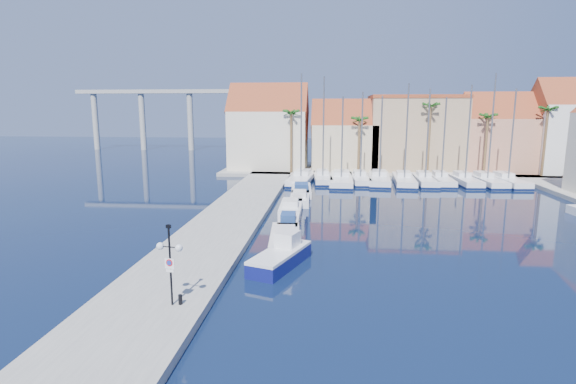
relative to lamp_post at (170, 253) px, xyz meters
The scene contains 33 objects.
ground 9.59m from the lamp_post, 32.02° to the left, with size 260.00×260.00×0.00m, color black.
quay_west 18.58m from the lamp_post, 94.13° to the left, with size 6.00×77.00×0.50m, color gray.
shore_north 55.76m from the lamp_post, 71.49° to the left, with size 54.00×16.00×0.50m, color gray.
lamp_post is the anchor object (origin of this frame).
bollard 2.45m from the lamp_post, 14.15° to the left, with size 0.20×0.20×0.50m, color black.
fishing_boat 9.07m from the lamp_post, 58.49° to the left, with size 3.75×6.04×2.01m.
motorboat_west_0 13.05m from the lamp_post, 70.29° to the left, with size 2.68×6.87×1.40m.
motorboat_west_1 17.43m from the lamp_post, 76.10° to the left, with size 1.89×5.39×1.40m.
motorboat_west_2 22.98m from the lamp_post, 80.37° to the left, with size 2.25×6.49×1.40m.
motorboat_west_3 27.69m from the lamp_post, 80.91° to the left, with size 2.24×6.30×1.40m.
motorboat_west_4 32.56m from the lamp_post, 82.59° to the left, with size 2.75×7.18×1.40m.
sailboat_0 40.92m from the lamp_post, 84.86° to the left, with size 3.64×10.98×14.48m.
sailboat_1 41.79m from the lamp_post, 81.01° to the left, with size 2.95×8.82×14.12m.
sailboat_2 41.36m from the lamp_post, 77.33° to the left, with size 3.20×11.30×11.52m.
sailboat_3 42.59m from the lamp_post, 74.18° to the left, with size 2.70×8.56×12.11m.
sailboat_4 43.60m from the lamp_post, 70.96° to the left, with size 3.54×10.53×11.62m.
sailboat_5 44.27m from the lamp_post, 66.80° to the left, with size 3.27×10.04×13.14m.
sailboat_6 45.59m from the lamp_post, 63.75° to the left, with size 2.60×9.10×12.50m.
sailboat_7 46.93m from the lamp_post, 61.54° to the left, with size 2.58×8.98×11.42m.
sailboat_8 48.34m from the lamp_post, 58.39° to the left, with size 2.88×9.21×12.97m.
sailboat_9 49.92m from the lamp_post, 55.63° to the left, with size 3.19×9.65×14.40m.
sailboat_10 51.50m from the lamp_post, 53.24° to the left, with size 3.32×9.70×12.49m.
building_0 51.96m from the lamp_post, 92.57° to the left, with size 12.30×9.00×13.50m.
building_1 52.74m from the lamp_post, 79.42° to the left, with size 10.30×8.00×11.00m.
building_2 56.79m from the lamp_post, 68.61° to the left, with size 14.20×10.20×11.50m.
building_3 61.31m from the lamp_post, 57.75° to the left, with size 10.30×8.00×12.00m.
building_4 65.82m from the lamp_post, 50.63° to the left, with size 8.30×8.00×14.00m.
palm_0 47.20m from the lamp_post, 87.95° to the left, with size 2.60×2.60×10.15m.
palm_1 48.49m from the lamp_post, 75.99° to the left, with size 2.60×2.60×9.15m.
palm_2 52.03m from the lamp_post, 65.15° to the left, with size 2.60×2.60×11.15m.
palm_3 55.68m from the lamp_post, 57.62° to the left, with size 2.60×2.60×9.65m.
palm_4 60.42m from the lamp_post, 51.16° to the left, with size 2.60×2.60×10.65m.
viaduct 92.57m from the lamp_post, 109.88° to the left, with size 48.00×2.20×14.45m.
Camera 1 is at (-0.07, -24.74, 9.95)m, focal length 28.00 mm.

